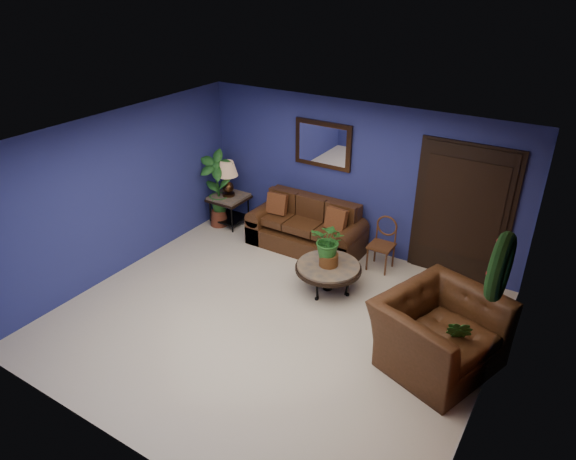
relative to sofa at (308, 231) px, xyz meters
The scene contains 18 objects.
floor 2.19m from the sofa, 73.11° to the right, with size 5.50×5.50×0.00m, color beige.
wall_back 1.23m from the sofa, 34.11° to the left, with size 5.50×0.04×2.50m, color navy.
wall_left 3.12m from the sofa, 135.64° to the right, with size 0.04×5.00×2.50m, color navy.
wall_right_brick 4.08m from the sofa, 31.53° to the right, with size 0.04×5.00×2.50m, color brown.
ceiling 3.10m from the sofa, 73.11° to the right, with size 5.50×5.00×0.02m, color white.
crown_molding 4.48m from the sofa, 31.76° to the right, with size 0.03×5.00×0.14m, color white.
wall_mirror 1.48m from the sofa, 85.60° to the left, with size 1.02×0.06×0.77m, color #3D2412.
closet_door 2.53m from the sofa, ahead, with size 1.44×0.06×2.18m, color black.
wreath 4.14m from the sofa, 31.36° to the right, with size 0.72×0.72×0.16m, color black.
sofa is the anchor object (origin of this frame).
coffee_table 1.35m from the sofa, 47.23° to the right, with size 0.98×0.98×0.42m.
end_table 1.68m from the sofa, behind, with size 0.63×0.63×0.58m.
table_lamp 1.81m from the sofa, behind, with size 0.38×0.38×0.63m.
side_chair 1.36m from the sofa, ahead, with size 0.37×0.37×0.86m.
armchair 3.27m from the sofa, 31.55° to the right, with size 1.37×1.20×0.89m, color #432313.
coffee_plant 1.44m from the sofa, 47.23° to the right, with size 0.53×0.47×0.68m.
floor_plant 3.47m from the sofa, 30.89° to the right, with size 0.41×0.35×0.80m.
tall_plant 1.89m from the sofa, behind, with size 0.72×0.59×1.42m.
Camera 1 is at (3.20, -4.69, 4.32)m, focal length 32.00 mm.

